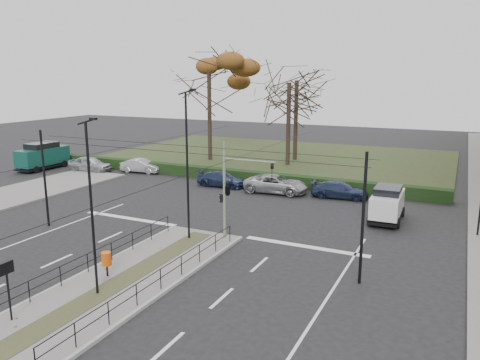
{
  "coord_description": "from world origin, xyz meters",
  "views": [
    {
      "loc": [
        13.19,
        -17.98,
        9.08
      ],
      "look_at": [
        1.47,
        6.52,
        3.08
      ],
      "focal_mm": 35.0,
      "sensor_mm": 36.0,
      "label": 1
    }
  ],
  "objects_px": {
    "litter_bin": "(106,259)",
    "parked_car_fifth": "(340,190)",
    "traffic_light": "(229,189)",
    "parked_car_fourth": "(276,184)",
    "bare_tree_near": "(289,89)",
    "parked_car_second": "(141,166)",
    "white_van": "(387,203)",
    "parked_car_first": "(90,164)",
    "info_panel": "(6,275)",
    "parked_car_third": "(222,179)",
    "green_van": "(43,156)",
    "bare_tree_center": "(297,86)",
    "streetlamp_median_far": "(188,165)",
    "streetlamp_median_near": "(92,207)",
    "rust_tree": "(209,71)"
  },
  "relations": [
    {
      "from": "green_van",
      "to": "parked_car_second",
      "type": "bearing_deg",
      "value": 15.9
    },
    {
      "from": "parked_car_third",
      "to": "parked_car_fifth",
      "type": "height_order",
      "value": "parked_car_fifth"
    },
    {
      "from": "traffic_light",
      "to": "bare_tree_near",
      "type": "height_order",
      "value": "bare_tree_near"
    },
    {
      "from": "rust_tree",
      "to": "bare_tree_near",
      "type": "relative_size",
      "value": 1.13
    },
    {
      "from": "traffic_light",
      "to": "parked_car_fourth",
      "type": "distance_m",
      "value": 11.94
    },
    {
      "from": "parked_car_fifth",
      "to": "info_panel",
      "type": "bearing_deg",
      "value": 158.22
    },
    {
      "from": "info_panel",
      "to": "parked_car_first",
      "type": "xyz_separation_m",
      "value": [
        -17.94,
        23.43,
        -1.21
      ]
    },
    {
      "from": "traffic_light",
      "to": "green_van",
      "type": "height_order",
      "value": "traffic_light"
    },
    {
      "from": "bare_tree_center",
      "to": "traffic_light",
      "type": "bearing_deg",
      "value": -78.92
    },
    {
      "from": "parked_car_first",
      "to": "rust_tree",
      "type": "distance_m",
      "value": 15.78
    },
    {
      "from": "rust_tree",
      "to": "bare_tree_center",
      "type": "distance_m",
      "value": 9.56
    },
    {
      "from": "litter_bin",
      "to": "parked_car_second",
      "type": "distance_m",
      "value": 24.71
    },
    {
      "from": "green_van",
      "to": "parked_car_fourth",
      "type": "bearing_deg",
      "value": 2.15
    },
    {
      "from": "white_van",
      "to": "parked_car_first",
      "type": "bearing_deg",
      "value": 171.98
    },
    {
      "from": "parked_car_first",
      "to": "parked_car_second",
      "type": "xyz_separation_m",
      "value": [
        4.81,
        1.79,
        -0.09
      ]
    },
    {
      "from": "traffic_light",
      "to": "streetlamp_median_far",
      "type": "xyz_separation_m",
      "value": [
        -2.02,
        -1.02,
        1.37
      ]
    },
    {
      "from": "info_panel",
      "to": "green_van",
      "type": "xyz_separation_m",
      "value": [
        -23.08,
        22.38,
        -0.57
      ]
    },
    {
      "from": "traffic_light",
      "to": "info_panel",
      "type": "distance_m",
      "value": 12.21
    },
    {
      "from": "litter_bin",
      "to": "parked_car_fourth",
      "type": "xyz_separation_m",
      "value": [
        1.02,
        18.65,
        -0.25
      ]
    },
    {
      "from": "parked_car_third",
      "to": "parked_car_fifth",
      "type": "xyz_separation_m",
      "value": [
        9.99,
        0.47,
        0.01
      ]
    },
    {
      "from": "litter_bin",
      "to": "streetlamp_median_near",
      "type": "relative_size",
      "value": 0.16
    },
    {
      "from": "parked_car_fourth",
      "to": "rust_tree",
      "type": "height_order",
      "value": "rust_tree"
    },
    {
      "from": "info_panel",
      "to": "bare_tree_center",
      "type": "relative_size",
      "value": 0.2
    },
    {
      "from": "traffic_light",
      "to": "parked_car_third",
      "type": "relative_size",
      "value": 1.16
    },
    {
      "from": "info_panel",
      "to": "parked_car_fifth",
      "type": "relative_size",
      "value": 0.53
    },
    {
      "from": "parked_car_first",
      "to": "parked_car_third",
      "type": "xyz_separation_m",
      "value": [
        14.55,
        -0.03,
        -0.13
      ]
    },
    {
      "from": "litter_bin",
      "to": "parked_car_first",
      "type": "height_order",
      "value": "parked_car_first"
    },
    {
      "from": "traffic_light",
      "to": "bare_tree_center",
      "type": "relative_size",
      "value": 0.43
    },
    {
      "from": "streetlamp_median_far",
      "to": "parked_car_second",
      "type": "distance_m",
      "value": 20.76
    },
    {
      "from": "parked_car_third",
      "to": "bare_tree_center",
      "type": "bearing_deg",
      "value": -8.15
    },
    {
      "from": "streetlamp_median_far",
      "to": "parked_car_third",
      "type": "height_order",
      "value": "streetlamp_median_far"
    },
    {
      "from": "parked_car_first",
      "to": "parked_car_fourth",
      "type": "height_order",
      "value": "parked_car_first"
    },
    {
      "from": "green_van",
      "to": "streetlamp_median_far",
      "type": "bearing_deg",
      "value": -25.66
    },
    {
      "from": "traffic_light",
      "to": "parked_car_second",
      "type": "height_order",
      "value": "traffic_light"
    },
    {
      "from": "streetlamp_median_far",
      "to": "parked_car_fourth",
      "type": "relative_size",
      "value": 1.63
    },
    {
      "from": "streetlamp_median_far",
      "to": "green_van",
      "type": "xyz_separation_m",
      "value": [
        -24.32,
        11.68,
        -3.0
      ]
    },
    {
      "from": "streetlamp_median_near",
      "to": "parked_car_third",
      "type": "height_order",
      "value": "streetlamp_median_near"
    },
    {
      "from": "parked_car_second",
      "to": "parked_car_fourth",
      "type": "distance_m",
      "value": 14.84
    },
    {
      "from": "streetlamp_median_far",
      "to": "bare_tree_center",
      "type": "relative_size",
      "value": 0.73
    },
    {
      "from": "streetlamp_median_far",
      "to": "rust_tree",
      "type": "relative_size",
      "value": 0.66
    },
    {
      "from": "litter_bin",
      "to": "parked_car_fifth",
      "type": "height_order",
      "value": "litter_bin"
    },
    {
      "from": "parked_car_second",
      "to": "parked_car_third",
      "type": "xyz_separation_m",
      "value": [
        9.74,
        -1.81,
        -0.04
      ]
    },
    {
      "from": "parked_car_third",
      "to": "parked_car_fifth",
      "type": "bearing_deg",
      "value": -89.64
    },
    {
      "from": "parked_car_third",
      "to": "green_van",
      "type": "xyz_separation_m",
      "value": [
        -19.7,
        -1.02,
        0.76
      ]
    },
    {
      "from": "parked_car_first",
      "to": "rust_tree",
      "type": "height_order",
      "value": "rust_tree"
    },
    {
      "from": "parked_car_fourth",
      "to": "streetlamp_median_near",
      "type": "bearing_deg",
      "value": 175.34
    },
    {
      "from": "green_van",
      "to": "bare_tree_center",
      "type": "distance_m",
      "value": 27.19
    },
    {
      "from": "streetlamp_median_near",
      "to": "bare_tree_center",
      "type": "bearing_deg",
      "value": 95.39
    },
    {
      "from": "bare_tree_near",
      "to": "parked_car_fifth",
      "type": "height_order",
      "value": "bare_tree_near"
    },
    {
      "from": "parked_car_first",
      "to": "white_van",
      "type": "bearing_deg",
      "value": -104.72
    }
  ]
}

